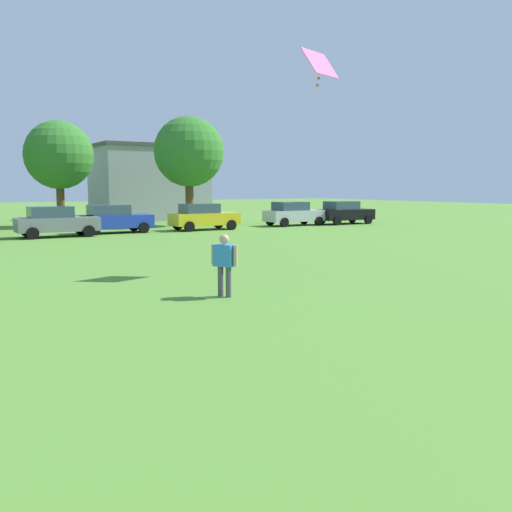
{
  "coord_description": "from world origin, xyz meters",
  "views": [
    {
      "loc": [
        -0.83,
        3.37,
        2.77
      ],
      "look_at": [
        4.1,
        11.62,
        1.6
      ],
      "focal_mm": 40.21,
      "sensor_mm": 36.0,
      "label": 1
    }
  ],
  "objects_px": {
    "parked_car_yellow_5": "(203,217)",
    "tree_right": "(59,155)",
    "adult_bystander": "(224,260)",
    "parked_car_black_7": "(344,212)",
    "tree_far_right": "(189,152)",
    "kite": "(320,65)",
    "parked_car_blue_4": "(113,219)",
    "parked_car_gray_3": "(56,221)",
    "parked_car_silver_6": "(294,213)"
  },
  "relations": [
    {
      "from": "kite",
      "to": "parked_car_gray_3",
      "type": "height_order",
      "value": "kite"
    },
    {
      "from": "parked_car_blue_4",
      "to": "parked_car_black_7",
      "type": "xyz_separation_m",
      "value": [
        17.07,
        -0.6,
        0.0
      ]
    },
    {
      "from": "parked_car_silver_6",
      "to": "kite",
      "type": "bearing_deg",
      "value": -122.52
    },
    {
      "from": "parked_car_blue_4",
      "to": "parked_car_silver_6",
      "type": "distance_m",
      "value": 12.89
    },
    {
      "from": "parked_car_yellow_5",
      "to": "tree_right",
      "type": "xyz_separation_m",
      "value": [
        -7.12,
        7.55,
        3.99
      ]
    },
    {
      "from": "adult_bystander",
      "to": "tree_far_right",
      "type": "distance_m",
      "value": 26.78
    },
    {
      "from": "kite",
      "to": "tree_right",
      "type": "bearing_deg",
      "value": 96.03
    },
    {
      "from": "tree_far_right",
      "to": "kite",
      "type": "bearing_deg",
      "value": -103.66
    },
    {
      "from": "adult_bystander",
      "to": "parked_car_black_7",
      "type": "xyz_separation_m",
      "value": [
        20.61,
        20.28,
        -0.08
      ]
    },
    {
      "from": "parked_car_black_7",
      "to": "tree_right",
      "type": "relative_size",
      "value": 0.6
    },
    {
      "from": "kite",
      "to": "parked_car_yellow_5",
      "type": "relative_size",
      "value": 0.34
    },
    {
      "from": "adult_bystander",
      "to": "kite",
      "type": "relative_size",
      "value": 1.07
    },
    {
      "from": "parked_car_blue_4",
      "to": "parked_car_black_7",
      "type": "bearing_deg",
      "value": -2.01
    },
    {
      "from": "parked_car_black_7",
      "to": "tree_far_right",
      "type": "bearing_deg",
      "value": 158.37
    },
    {
      "from": "adult_bystander",
      "to": "tree_right",
      "type": "bearing_deg",
      "value": -35.17
    },
    {
      "from": "parked_car_silver_6",
      "to": "parked_car_yellow_5",
      "type": "bearing_deg",
      "value": -176.66
    },
    {
      "from": "kite",
      "to": "parked_car_black_7",
      "type": "bearing_deg",
      "value": 48.35
    },
    {
      "from": "kite",
      "to": "parked_car_blue_4",
      "type": "relative_size",
      "value": 0.34
    },
    {
      "from": "adult_bystander",
      "to": "parked_car_silver_6",
      "type": "distance_m",
      "value": 26.49
    },
    {
      "from": "adult_bystander",
      "to": "parked_car_blue_4",
      "type": "relative_size",
      "value": 0.37
    },
    {
      "from": "kite",
      "to": "parked_car_gray_3",
      "type": "xyz_separation_m",
      "value": [
        -4.71,
        17.47,
        -5.74
      ]
    },
    {
      "from": "parked_car_yellow_5",
      "to": "adult_bystander",
      "type": "bearing_deg",
      "value": -114.28
    },
    {
      "from": "parked_car_silver_6",
      "to": "parked_car_black_7",
      "type": "xyz_separation_m",
      "value": [
        4.18,
        -0.49,
        0.0
      ]
    },
    {
      "from": "tree_far_right",
      "to": "adult_bystander",
      "type": "bearing_deg",
      "value": -112.44
    },
    {
      "from": "parked_car_yellow_5",
      "to": "tree_far_right",
      "type": "height_order",
      "value": "tree_far_right"
    },
    {
      "from": "parked_car_silver_6",
      "to": "tree_far_right",
      "type": "height_order",
      "value": "tree_far_right"
    },
    {
      "from": "parked_car_blue_4",
      "to": "parked_car_black_7",
      "type": "relative_size",
      "value": 1.0
    },
    {
      "from": "parked_car_black_7",
      "to": "tree_far_right",
      "type": "relative_size",
      "value": 0.57
    },
    {
      "from": "kite",
      "to": "parked_car_gray_3",
      "type": "bearing_deg",
      "value": 105.08
    },
    {
      "from": "parked_car_silver_6",
      "to": "parked_car_black_7",
      "type": "height_order",
      "value": "same"
    },
    {
      "from": "tree_right",
      "to": "parked_car_yellow_5",
      "type": "bearing_deg",
      "value": -46.68
    },
    {
      "from": "parked_car_gray_3",
      "to": "parked_car_yellow_5",
      "type": "distance_m",
      "value": 9.15
    },
    {
      "from": "adult_bystander",
      "to": "tree_far_right",
      "type": "height_order",
      "value": "tree_far_right"
    },
    {
      "from": "parked_car_yellow_5",
      "to": "tree_far_right",
      "type": "distance_m",
      "value": 5.99
    },
    {
      "from": "adult_bystander",
      "to": "kite",
      "type": "distance_m",
      "value": 7.78
    },
    {
      "from": "adult_bystander",
      "to": "tree_right",
      "type": "height_order",
      "value": "tree_right"
    },
    {
      "from": "parked_car_blue_4",
      "to": "parked_car_gray_3",
      "type": "bearing_deg",
      "value": -164.57
    },
    {
      "from": "parked_car_gray_3",
      "to": "tree_far_right",
      "type": "xyz_separation_m",
      "value": [
        10.06,
        4.54,
        4.27
      ]
    },
    {
      "from": "kite",
      "to": "parked_car_silver_6",
      "type": "distance_m",
      "value": 22.48
    },
    {
      "from": "parked_car_gray_3",
      "to": "tree_right",
      "type": "relative_size",
      "value": 0.6
    },
    {
      "from": "parked_car_gray_3",
      "to": "tree_far_right",
      "type": "relative_size",
      "value": 0.57
    },
    {
      "from": "kite",
      "to": "adult_bystander",
      "type": "bearing_deg",
      "value": -152.79
    },
    {
      "from": "adult_bystander",
      "to": "parked_car_gray_3",
      "type": "distance_m",
      "value": 19.91
    },
    {
      "from": "parked_car_silver_6",
      "to": "tree_far_right",
      "type": "relative_size",
      "value": 0.57
    },
    {
      "from": "adult_bystander",
      "to": "parked_car_silver_6",
      "type": "bearing_deg",
      "value": -69.3
    },
    {
      "from": "adult_bystander",
      "to": "parked_car_yellow_5",
      "type": "relative_size",
      "value": 0.37
    },
    {
      "from": "tree_right",
      "to": "adult_bystander",
      "type": "bearing_deg",
      "value": -94.22
    },
    {
      "from": "tree_right",
      "to": "tree_far_right",
      "type": "relative_size",
      "value": 0.94
    },
    {
      "from": "parked_car_yellow_5",
      "to": "tree_right",
      "type": "height_order",
      "value": "tree_right"
    },
    {
      "from": "adult_bystander",
      "to": "kite",
      "type": "xyz_separation_m",
      "value": [
        4.75,
        2.44,
        5.66
      ]
    }
  ]
}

